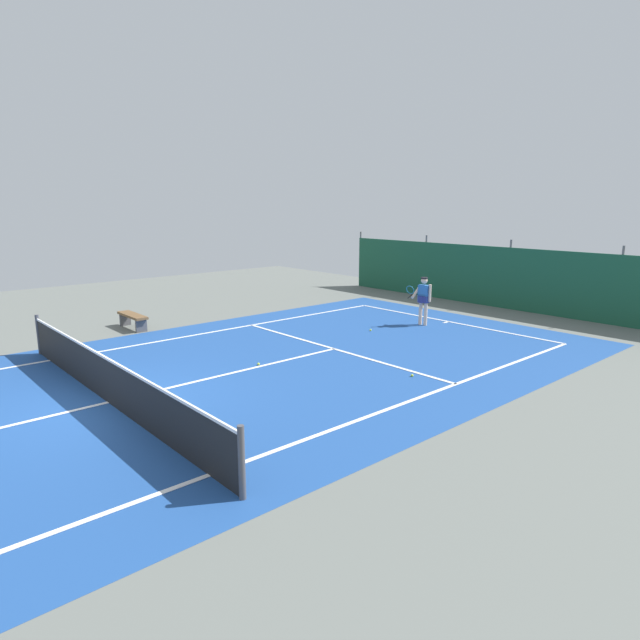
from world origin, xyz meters
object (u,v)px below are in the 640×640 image
Objects in this scene: tennis_ball_midcourt at (258,364)px; tennis_ball_by_sideline at (412,375)px; tennis_player at (423,297)px; tennis_ball_near_player at (371,330)px; courtside_bench at (133,318)px; tennis_net at (107,379)px.

tennis_ball_midcourt is 3.90m from tennis_ball_by_sideline.
tennis_player reaches higher than tennis_ball_by_sideline.
tennis_ball_midcourt is at bearing 83.61° from tennis_player.
tennis_ball_midcourt is at bearing -81.67° from tennis_ball_near_player.
tennis_player is 1.03× the size of courtside_bench.
tennis_ball_near_player is 0.04× the size of courtside_bench.
tennis_ball_by_sideline is 0.04× the size of courtside_bench.
tennis_ball_near_player is at bearing 95.55° from tennis_net.
tennis_net is 8.88m from tennis_ball_near_player.
tennis_net is at bearing -26.71° from courtside_bench.
tennis_net is at bearing -84.45° from tennis_ball_near_player.
tennis_net is at bearing -88.02° from tennis_ball_midcourt.
tennis_ball_midcourt is at bearing 6.52° from courtside_bench.
tennis_ball_near_player is 4.79m from tennis_ball_by_sideline.
tennis_net is 153.33× the size of tennis_ball_near_player.
tennis_ball_midcourt is at bearing 91.98° from tennis_net.
tennis_ball_midcourt is (0.17, -6.92, -0.93)m from tennis_player.
courtside_bench is at bearing 153.29° from tennis_net.
tennis_player is 2.26m from tennis_ball_near_player.
tennis_player is at bearing 125.72° from tennis_ball_by_sideline.
tennis_ball_by_sideline is (3.94, -2.73, 0.00)m from tennis_ball_near_player.
tennis_ball_near_player is 7.86m from courtside_bench.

